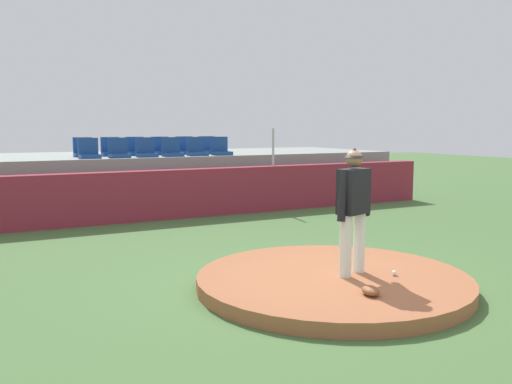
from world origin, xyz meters
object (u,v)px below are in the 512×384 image
at_px(stadium_chair_0, 89,152).
at_px(stadium_chair_6, 84,151).
at_px(stadium_chair_1, 119,151).
at_px(stadium_chair_2, 146,151).
at_px(fielding_glove, 371,291).
at_px(stadium_chair_5, 221,149).
at_px(pitcher, 353,202).
at_px(stadium_chair_8, 136,150).
at_px(stadium_chair_3, 172,150).
at_px(stadium_chair_7, 111,150).
at_px(stadium_chair_9, 161,149).
at_px(stadium_chair_4, 197,150).
at_px(stadium_chair_11, 208,148).
at_px(stadium_chair_10, 185,149).
at_px(baseball, 394,273).

relative_size(stadium_chair_0, stadium_chair_6, 1.00).
xyz_separation_m(stadium_chair_1, stadium_chair_2, (0.70, 0.02, 0.00)).
distance_m(fielding_glove, stadium_chair_5, 8.97).
height_order(pitcher, fielding_glove, pitcher).
relative_size(stadium_chair_6, stadium_chair_8, 1.00).
bearing_deg(stadium_chair_3, stadium_chair_7, -34.01).
xyz_separation_m(stadium_chair_2, stadium_chair_9, (0.68, 0.88, 0.00)).
bearing_deg(stadium_chair_1, fielding_glove, 95.95).
relative_size(stadium_chair_4, stadium_chair_6, 1.00).
relative_size(stadium_chair_2, stadium_chair_7, 1.00).
relative_size(stadium_chair_0, stadium_chair_1, 1.00).
distance_m(stadium_chair_0, stadium_chair_11, 3.60).
xyz_separation_m(stadium_chair_8, stadium_chair_9, (0.70, -0.03, 0.00)).
bearing_deg(stadium_chair_5, stadium_chair_8, -23.81).
bearing_deg(stadium_chair_10, stadium_chair_2, 32.80).
bearing_deg(stadium_chair_3, stadium_chair_11, -147.00).
relative_size(stadium_chair_6, stadium_chair_10, 1.00).
bearing_deg(stadium_chair_8, stadium_chair_10, 179.78).
relative_size(stadium_chair_2, stadium_chair_8, 1.00).
relative_size(stadium_chair_1, stadium_chair_11, 1.00).
bearing_deg(stadium_chair_8, stadium_chair_2, 91.59).
distance_m(baseball, stadium_chair_9, 9.16).
distance_m(fielding_glove, stadium_chair_11, 9.83).
relative_size(stadium_chair_4, stadium_chair_10, 1.00).
bearing_deg(stadium_chair_3, stadium_chair_8, -53.17).
bearing_deg(stadium_chair_3, fielding_glove, 86.81).
height_order(stadium_chair_7, stadium_chair_9, same).
bearing_deg(stadium_chair_10, stadium_chair_4, 89.30).
height_order(stadium_chair_8, stadium_chair_10, same).
bearing_deg(stadium_chair_10, stadium_chair_11, 176.88).
height_order(stadium_chair_0, stadium_chair_9, same).
bearing_deg(stadium_chair_6, fielding_glove, 99.44).
xyz_separation_m(pitcher, stadium_chair_1, (-1.28, 7.82, 0.40)).
xyz_separation_m(pitcher, stadium_chair_3, (0.11, 7.80, 0.40)).
xyz_separation_m(pitcher, baseball, (0.47, -0.33, -0.97)).
height_order(stadium_chair_3, stadium_chair_11, same).
bearing_deg(fielding_glove, stadium_chair_3, -165.89).
height_order(stadium_chair_1, stadium_chair_9, same).
relative_size(stadium_chair_7, stadium_chair_9, 1.00).
bearing_deg(stadium_chair_0, stadium_chair_9, -157.70).
bearing_deg(stadium_chair_8, stadium_chair_7, 1.61).
relative_size(baseball, fielding_glove, 0.25).
bearing_deg(pitcher, stadium_chair_1, 79.70).
height_order(stadium_chair_6, stadium_chair_9, same).
relative_size(pitcher, stadium_chair_0, 3.47).
bearing_deg(stadium_chair_7, stadium_chair_2, 127.81).
relative_size(pitcher, stadium_chair_3, 3.47).
relative_size(baseball, stadium_chair_5, 0.15).
bearing_deg(stadium_chair_4, stadium_chair_0, -0.22).
bearing_deg(stadium_chair_7, stadium_chair_0, 49.95).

